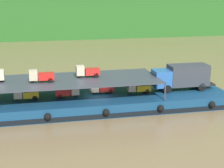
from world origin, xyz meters
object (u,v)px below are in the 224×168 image
Objects in this scene: mini_truck_lower_fore at (101,88)px; mini_truck_upper_mid at (41,76)px; mini_truck_upper_fore at (87,71)px; covered_lorry at (182,76)px; mini_truck_lower_aft at (26,94)px; mini_truck_lower_mid at (68,91)px; mini_truck_lower_bow at (138,87)px; cargo_barge at (99,101)px.

mini_truck_upper_mid is at bearing -172.41° from mini_truck_lower_fore.
mini_truck_upper_mid is 1.00× the size of mini_truck_upper_fore.
mini_truck_upper_mid reaches higher than mini_truck_lower_fore.
covered_lorry is 16.79m from mini_truck_upper_mid.
mini_truck_lower_aft is 4.68m from mini_truck_lower_mid.
mini_truck_lower_aft is at bearing -171.94° from mini_truck_upper_fore.
mini_truck_lower_fore and mini_truck_lower_bow have the same top height.
mini_truck_upper_fore is at bearing 175.34° from covered_lorry.
mini_truck_lower_mid is 3.52m from mini_truck_upper_mid.
mini_truck_lower_bow is at bearing -3.08° from cargo_barge.
cargo_barge is 10.57m from covered_lorry.
mini_truck_lower_mid is at bearing -179.97° from covered_lorry.
cargo_barge is 11.09× the size of mini_truck_upper_mid.
mini_truck_upper_mid reaches higher than covered_lorry.
mini_truck_lower_bow is 11.40m from mini_truck_upper_mid.
mini_truck_lower_aft is at bearing -178.67° from cargo_barge.
mini_truck_lower_aft is (-18.55, -0.08, -1.00)m from covered_lorry.
covered_lorry is (10.28, -0.11, 2.44)m from cargo_barge.
mini_truck_lower_aft and mini_truck_lower_bow have the same top height.
mini_truck_lower_aft and mini_truck_lower_mid have the same top height.
mini_truck_upper_fore reaches higher than mini_truck_lower_bow.
mini_truck_upper_fore reaches higher than mini_truck_lower_mid.
mini_truck_lower_fore is at bearing 9.02° from mini_truck_lower_mid.
mini_truck_upper_fore reaches higher than mini_truck_lower_fore.
covered_lorry reaches higher than mini_truck_lower_aft.
mini_truck_lower_fore is (8.72, 0.71, 0.00)m from mini_truck_lower_aft.
mini_truck_lower_mid is 8.34m from mini_truck_lower_bow.
covered_lorry is 2.86× the size of mini_truck_lower_mid.
mini_truck_upper_mid is at bearing -176.43° from cargo_barge.
mini_truck_upper_fore is at bearing 169.69° from mini_truck_lower_bow.
mini_truck_lower_bow is 6.31m from mini_truck_upper_fore.
mini_truck_lower_mid is (4.68, 0.07, 0.00)m from mini_truck_lower_aft.
mini_truck_lower_fore is at bearing 48.76° from cargo_barge.
mini_truck_upper_mid is at bearing -6.73° from mini_truck_lower_aft.
covered_lorry is at bearing 0.99° from mini_truck_upper_mid.
mini_truck_upper_mid is (-6.47, -0.40, 3.44)m from cargo_barge.
mini_truck_lower_mid is at bearing 179.08° from mini_truck_lower_bow.
covered_lorry is 2.84× the size of mini_truck_lower_fore.
mini_truck_lower_aft is 1.01× the size of mini_truck_lower_bow.
cargo_barge is 11.01× the size of mini_truck_lower_aft.
mini_truck_upper_mid is at bearing -179.24° from mini_truck_lower_bow.
cargo_barge is 3.88× the size of covered_lorry.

